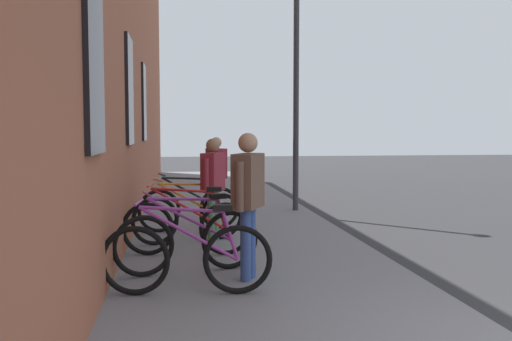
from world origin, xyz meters
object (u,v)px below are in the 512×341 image
Objects in this scene: bicycle_mid_rack at (190,217)px; pedestrian_crossing_street at (213,179)px; bicycle_leaning_wall at (191,207)px; street_lamp at (296,58)px; bicycle_by_door at (187,227)px; bicycle_nearest_sign at (189,240)px; pedestrian_by_facade at (216,169)px; pedestrian_near_bus at (248,190)px; bicycle_end_of_row at (187,257)px.

bicycle_mid_rack is 1.09× the size of pedestrian_crossing_street.
street_lamp is at bearing -46.63° from bicycle_leaning_wall.
pedestrian_crossing_street is (0.05, -0.36, 0.57)m from bicycle_mid_rack.
pedestrian_crossing_street reaches higher than bicycle_by_door.
bicycle_leaning_wall is (2.84, -0.08, 0.00)m from bicycle_nearest_sign.
pedestrian_crossing_street reaches higher than pedestrian_by_facade.
pedestrian_by_facade is at bearing 113.86° from street_lamp.
pedestrian_near_bus is 1.06× the size of pedestrian_crossing_street.
pedestrian_near_bus reaches higher than bicycle_mid_rack.
bicycle_end_of_row is at bearing 178.28° from bicycle_leaning_wall.
pedestrian_by_facade is 2.95m from street_lamp.
bicycle_end_of_row is 0.89m from bicycle_nearest_sign.
bicycle_by_door is at bearing 149.80° from street_lamp.
bicycle_end_of_row and bicycle_mid_rack have the same top height.
pedestrian_by_facade reaches higher than bicycle_leaning_wall.
pedestrian_near_bus is 4.60m from pedestrian_by_facade.
pedestrian_near_bus is (-3.22, -0.58, 0.63)m from bicycle_leaning_wall.
bicycle_mid_rack is at bearing 143.80° from street_lamp.
pedestrian_by_facade is at bearing -8.27° from bicycle_nearest_sign.
bicycle_end_of_row is 2.87m from pedestrian_crossing_street.
bicycle_mid_rack is at bearing -1.62° from bicycle_end_of_row.
bicycle_nearest_sign is 0.99m from pedestrian_near_bus.
pedestrian_by_facade is at bearing 0.63° from pedestrian_near_bus.
street_lamp is (5.36, -1.68, 2.20)m from pedestrian_near_bus.
street_lamp is at bearing -30.20° from bicycle_by_door.
bicycle_by_door is 1.13× the size of pedestrian_by_facade.
pedestrian_near_bus reaches higher than bicycle_nearest_sign.
bicycle_end_of_row is at bearing 126.40° from pedestrian_near_bus.
bicycle_nearest_sign is at bearing 60.03° from pedestrian_near_bus.
bicycle_mid_rack is 1.00m from bicycle_leaning_wall.
pedestrian_near_bus is at bearing -119.97° from bicycle_nearest_sign.
street_lamp is (0.77, -1.74, 2.26)m from pedestrian_by_facade.
bicycle_by_door is 1.02× the size of bicycle_leaning_wall.
pedestrian_by_facade is at bearing -10.62° from bicycle_by_door.
bicycle_by_door is (1.84, -0.03, 0.00)m from bicycle_end_of_row.
bicycle_end_of_row is 1.84m from bicycle_by_door.
bicycle_end_of_row and bicycle_leaning_wall have the same top height.
pedestrian_near_bus is 6.04m from street_lamp.
bicycle_leaning_wall is at bearing 10.19° from pedestrian_near_bus.
pedestrian_crossing_street is at bearing 174.93° from pedestrian_by_facade.
pedestrian_crossing_street is at bearing -82.46° from bicycle_mid_rack.
bicycle_leaning_wall is 4.20m from street_lamp.
street_lamp reaches higher than bicycle_nearest_sign.
bicycle_nearest_sign is 6.19m from street_lamp.
street_lamp reaches higher than bicycle_mid_rack.
pedestrian_crossing_street reaches higher than bicycle_end_of_row.
pedestrian_by_facade reaches higher than bicycle_end_of_row.
pedestrian_by_facade is (2.37, -0.56, 0.56)m from bicycle_mid_rack.
bicycle_by_door is at bearing 156.63° from pedestrian_crossing_street.
bicycle_mid_rack is 1.02× the size of pedestrian_near_bus.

